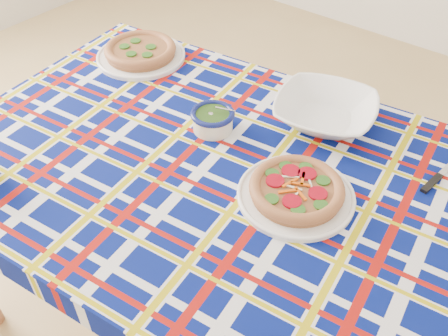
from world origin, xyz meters
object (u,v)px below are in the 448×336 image
Objects in this scene: dining_table at (231,192)px; serving_bowl at (325,111)px; main_focaccia_plate at (297,189)px; pesto_bowl at (213,118)px.

serving_bowl is (0.07, 0.32, 0.11)m from dining_table.
serving_bowl reaches higher than dining_table.
main_focaccia_plate is 0.32m from serving_bowl.
dining_table is 0.35m from serving_bowl.
dining_table is 0.21m from pesto_bowl.
pesto_bowl is 0.31m from serving_bowl.
pesto_bowl reaches higher than dining_table.
pesto_bowl reaches higher than main_focaccia_plate.
main_focaccia_plate is 2.38× the size of pesto_bowl.
dining_table is 0.20m from main_focaccia_plate.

